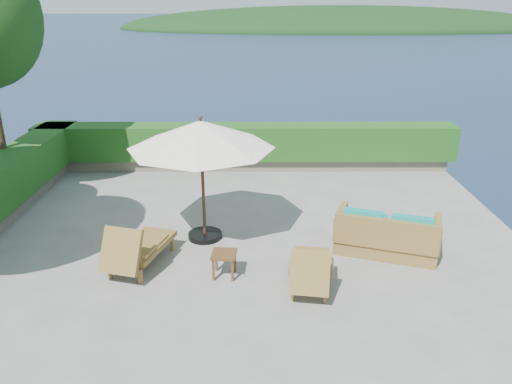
{
  "coord_description": "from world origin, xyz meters",
  "views": [
    {
      "loc": [
        0.27,
        -8.77,
        4.81
      ],
      "look_at": [
        0.3,
        0.8,
        1.1
      ],
      "focal_mm": 35.0,
      "sensor_mm": 36.0,
      "label": 1
    }
  ],
  "objects_px": {
    "side_table": "(224,257)",
    "wicker_loveseat": "(386,236)",
    "patio_umbrella": "(201,136)",
    "lounge_left": "(137,248)",
    "lounge_right": "(311,268)"
  },
  "relations": [
    {
      "from": "side_table",
      "to": "wicker_loveseat",
      "type": "relative_size",
      "value": 0.22
    },
    {
      "from": "patio_umbrella",
      "to": "wicker_loveseat",
      "type": "distance_m",
      "value": 4.22
    },
    {
      "from": "lounge_left",
      "to": "wicker_loveseat",
      "type": "bearing_deg",
      "value": 22.86
    },
    {
      "from": "lounge_left",
      "to": "side_table",
      "type": "xyz_separation_m",
      "value": [
        1.66,
        -0.3,
        -0.04
      ]
    },
    {
      "from": "lounge_left",
      "to": "lounge_right",
      "type": "distance_m",
      "value": 3.28
    },
    {
      "from": "wicker_loveseat",
      "to": "lounge_right",
      "type": "bearing_deg",
      "value": -123.41
    },
    {
      "from": "lounge_right",
      "to": "lounge_left",
      "type": "bearing_deg",
      "value": 176.09
    },
    {
      "from": "lounge_right",
      "to": "wicker_loveseat",
      "type": "relative_size",
      "value": 0.76
    },
    {
      "from": "patio_umbrella",
      "to": "lounge_right",
      "type": "height_order",
      "value": "patio_umbrella"
    },
    {
      "from": "patio_umbrella",
      "to": "lounge_right",
      "type": "distance_m",
      "value": 3.41
    },
    {
      "from": "side_table",
      "to": "wicker_loveseat",
      "type": "bearing_deg",
      "value": 15.58
    },
    {
      "from": "lounge_left",
      "to": "wicker_loveseat",
      "type": "relative_size",
      "value": 0.86
    },
    {
      "from": "patio_umbrella",
      "to": "lounge_right",
      "type": "bearing_deg",
      "value": -43.97
    },
    {
      "from": "lounge_left",
      "to": "lounge_right",
      "type": "height_order",
      "value": "lounge_left"
    },
    {
      "from": "lounge_right",
      "to": "wicker_loveseat",
      "type": "height_order",
      "value": "wicker_loveseat"
    }
  ]
}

